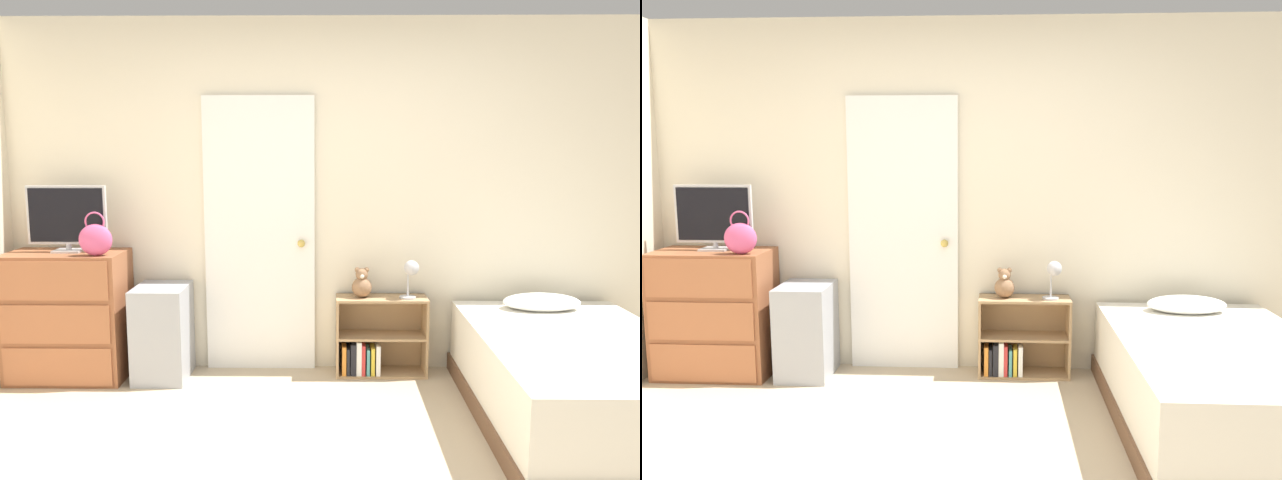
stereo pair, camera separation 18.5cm
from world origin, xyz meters
TOP-DOWN VIEW (x-y plane):
  - wall_back at (0.00, 1.94)m, footprint 10.00×0.06m
  - door_closed at (-0.47, 1.88)m, footprint 0.80×0.09m
  - dresser at (-1.82, 1.66)m, footprint 0.81×0.45m
  - tv at (-1.80, 1.69)m, footprint 0.56×0.16m
  - handbag at (-1.55, 1.53)m, footprint 0.23×0.11m
  - storage_bin at (-1.15, 1.67)m, footprint 0.36×0.44m
  - bookshelf at (0.35, 1.77)m, footprint 0.65×0.25m
  - teddy_bear at (0.27, 1.76)m, footprint 0.14×0.14m
  - desk_lamp at (0.61, 1.72)m, footprint 0.13×0.13m
  - bed at (1.51, 0.96)m, footprint 1.19×1.87m

SIDE VIEW (x-z plane):
  - bookshelf at x=0.35m, z-range -0.06..0.52m
  - bed at x=1.51m, z-range -0.05..0.58m
  - storage_bin at x=-1.15m, z-range 0.00..0.67m
  - dresser at x=-1.82m, z-range 0.00..0.91m
  - teddy_bear at x=0.27m, z-range 0.56..0.78m
  - desk_lamp at x=0.61m, z-range 0.63..0.90m
  - door_closed at x=-0.47m, z-range 0.00..2.00m
  - handbag at x=-1.55m, z-range 0.87..1.17m
  - tv at x=-1.80m, z-range 0.92..1.39m
  - wall_back at x=0.00m, z-range 0.00..2.55m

